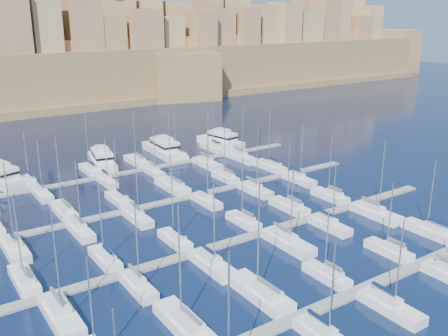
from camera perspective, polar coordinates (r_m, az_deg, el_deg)
ground at (r=94.18m, az=-0.73°, el=-5.13°), size 600.00×600.00×0.00m
pontoon_near at (r=71.17m, az=14.96°, el=-13.50°), size 84.00×2.00×0.40m
pontoon_mid_near at (r=85.17m, az=3.76°, el=-7.55°), size 84.00×2.00×0.40m
pontoon_mid_far at (r=102.03m, az=-3.83°, el=-3.24°), size 84.00×2.00×0.40m
pontoon_far at (r=120.56m, az=-9.13°, el=-0.16°), size 84.00×2.00×0.40m
sailboat_1 at (r=62.03m, az=-4.59°, el=-17.31°), size 3.09×10.31×15.83m
sailboat_2 at (r=67.71m, az=4.17°, el=-14.04°), size 3.27×10.90×17.20m
sailboat_3 at (r=73.12m, az=11.70°, el=-11.91°), size 2.33×7.78×10.65m
sailboat_4 at (r=82.51m, az=18.36°, el=-8.92°), size 2.39×7.95×11.94m
sailboat_5 at (r=91.73m, az=22.49°, el=-6.67°), size 2.85×9.50×13.48m
sailboat_9 at (r=68.15m, az=18.46°, el=-14.81°), size 2.67×8.89×12.99m
sailboat_12 at (r=75.68m, az=-21.85°, el=-11.79°), size 2.63×8.75×12.93m
sailboat_13 at (r=78.06m, az=-13.42°, el=-10.03°), size 2.47×8.25×12.60m
sailboat_14 at (r=82.22m, az=-5.62°, el=-8.14°), size 2.40×7.99×13.57m
sailboat_15 at (r=88.93m, az=2.25°, el=-6.04°), size 2.38×7.92×12.71m
sailboat_16 at (r=95.94m, az=7.48°, el=-4.37°), size 2.74×9.13×14.29m
sailboat_17 at (r=102.76m, az=12.04°, el=-3.13°), size 2.59×8.62×13.47m
sailboat_18 at (r=66.36m, az=-18.15°, el=-15.68°), size 3.08×10.28×15.62m
sailboat_19 at (r=70.16m, az=-9.82°, el=-13.11°), size 2.40×8.01×13.50m
sailboat_20 at (r=74.34m, az=-1.36°, el=-10.97°), size 2.82×9.39×13.56m
sailboat_21 at (r=81.67m, az=7.27°, el=-8.37°), size 3.10×10.34×13.63m
sailboat_22 at (r=88.96m, az=11.97°, el=-6.42°), size 2.53×8.42×12.75m
sailboat_23 at (r=96.19m, az=16.93°, el=-4.94°), size 3.05×10.17×15.09m
sailboat_25 at (r=97.96m, az=-17.87°, el=-4.63°), size 2.81×9.38×14.97m
sailboat_26 at (r=100.82m, az=-11.92°, el=-3.53°), size 2.60×8.66×12.93m
sailboat_27 at (r=106.57m, az=-5.91°, el=-2.05°), size 3.20×10.68×17.03m
sailboat_28 at (r=111.80m, az=0.18°, el=-1.06°), size 2.41×8.02×12.13m
sailboat_29 at (r=120.09m, az=5.29°, el=0.19°), size 2.88×9.60×14.87m
sailboat_30 at (r=85.48m, az=-22.83°, el=-8.46°), size 2.98×9.93×15.25m
sailboat_31 at (r=88.40m, az=-16.08°, el=-6.89°), size 2.50×8.34×13.30m
sailboat_32 at (r=91.64m, az=-9.87°, el=-5.56°), size 2.55×8.48×13.58m
sailboat_33 at (r=98.12m, az=-2.05°, el=-3.73°), size 2.47×8.22×13.90m
sailboat_34 at (r=104.16m, az=3.58°, el=-2.48°), size 2.70×9.01×14.81m
sailboat_35 at (r=111.77m, az=8.54°, el=-1.25°), size 2.64×8.81×13.62m
sailboat_37 at (r=117.23m, az=-21.32°, el=-1.41°), size 2.30×7.68×12.37m
sailboat_38 at (r=121.21m, az=-15.05°, el=-0.18°), size 2.67×8.91×14.56m
sailboat_39 at (r=125.74m, az=-9.93°, el=0.79°), size 2.92×9.73×13.71m
sailboat_40 at (r=129.95m, az=-5.45°, el=1.50°), size 2.61×8.71×12.01m
sailboat_41 at (r=136.08m, az=-1.20°, el=2.32°), size 2.87×9.57×15.67m
sailboat_43 at (r=108.17m, az=-20.06°, el=-2.79°), size 2.49×8.30×12.34m
sailboat_44 at (r=112.23m, az=-13.23°, el=-1.47°), size 2.29×7.64×10.58m
sailboat_45 at (r=116.61m, az=-7.97°, el=-0.45°), size 2.23×7.42×11.78m
sailboat_46 at (r=121.98m, az=-1.94°, el=0.53°), size 2.94×9.81×14.00m
sailboat_47 at (r=127.28m, az=1.97°, el=1.25°), size 3.06×10.20×14.03m
motor_yacht_b at (r=125.70m, az=-13.78°, el=1.00°), size 7.65×16.37×5.25m
motor_yacht_c at (r=133.01m, az=-6.88°, el=2.27°), size 6.01×17.50×5.25m
motor_yacht_d at (r=140.75m, az=-0.33°, el=3.24°), size 7.18×15.68×5.25m
fortified_city at (r=233.89m, az=-22.63°, el=10.82°), size 460.00×108.95×59.52m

